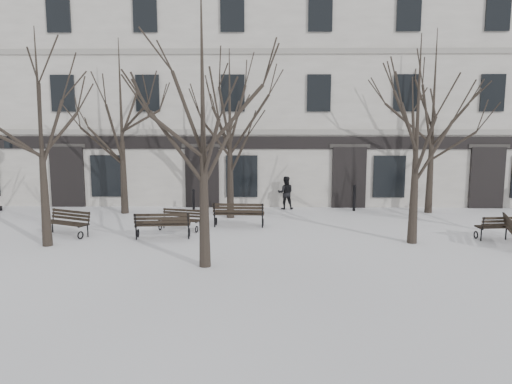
{
  "coord_description": "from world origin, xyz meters",
  "views": [
    {
      "loc": [
        -0.43,
        -15.68,
        4.28
      ],
      "look_at": [
        -0.82,
        3.0,
        1.48
      ],
      "focal_mm": 35.0,
      "sensor_mm": 36.0,
      "label": 1
    }
  ],
  "objects_px": {
    "tree_1": "(202,94)",
    "bench_3": "(67,222)",
    "bench_4": "(239,213)",
    "bench_0": "(180,219)",
    "bench_1": "(163,224)",
    "tree_0": "(39,112)",
    "lamp_post": "(0,168)",
    "bench_2": "(503,226)",
    "tree_2": "(418,115)"
  },
  "relations": [
    {
      "from": "lamp_post",
      "to": "bench_1",
      "type": "bearing_deg",
      "value": -31.5
    },
    {
      "from": "bench_0",
      "to": "bench_2",
      "type": "xyz_separation_m",
      "value": [
        11.62,
        -1.3,
        0.05
      ]
    },
    {
      "from": "bench_4",
      "to": "bench_2",
      "type": "bearing_deg",
      "value": 171.18
    },
    {
      "from": "tree_2",
      "to": "bench_3",
      "type": "bearing_deg",
      "value": 175.99
    },
    {
      "from": "tree_0",
      "to": "tree_2",
      "type": "distance_m",
      "value": 12.4
    },
    {
      "from": "bench_0",
      "to": "bench_3",
      "type": "bearing_deg",
      "value": -152.32
    },
    {
      "from": "tree_0",
      "to": "bench_4",
      "type": "distance_m",
      "value": 8.01
    },
    {
      "from": "bench_1",
      "to": "lamp_post",
      "type": "xyz_separation_m",
      "value": [
        -8.52,
        5.22,
        1.46
      ]
    },
    {
      "from": "lamp_post",
      "to": "tree_0",
      "type": "bearing_deg",
      "value": -52.42
    },
    {
      "from": "tree_2",
      "to": "bench_3",
      "type": "height_order",
      "value": "tree_2"
    },
    {
      "from": "tree_1",
      "to": "tree_2",
      "type": "distance_m",
      "value": 7.39
    },
    {
      "from": "tree_1",
      "to": "bench_3",
      "type": "bearing_deg",
      "value": 145.91
    },
    {
      "from": "bench_1",
      "to": "bench_4",
      "type": "bearing_deg",
      "value": -147.87
    },
    {
      "from": "tree_2",
      "to": "bench_0",
      "type": "height_order",
      "value": "tree_2"
    },
    {
      "from": "tree_2",
      "to": "bench_2",
      "type": "height_order",
      "value": "tree_2"
    },
    {
      "from": "bench_0",
      "to": "bench_1",
      "type": "distance_m",
      "value": 1.44
    },
    {
      "from": "bench_2",
      "to": "bench_4",
      "type": "height_order",
      "value": "bench_4"
    },
    {
      "from": "bench_3",
      "to": "tree_1",
      "type": "bearing_deg",
      "value": -10.61
    },
    {
      "from": "tree_1",
      "to": "lamp_post",
      "type": "relative_size",
      "value": 2.28
    },
    {
      "from": "bench_3",
      "to": "tree_0",
      "type": "bearing_deg",
      "value": -69.75
    },
    {
      "from": "tree_1",
      "to": "bench_1",
      "type": "relative_size",
      "value": 3.95
    },
    {
      "from": "tree_2",
      "to": "bench_4",
      "type": "xyz_separation_m",
      "value": [
        -6.1,
        2.41,
        -3.82
      ]
    },
    {
      "from": "bench_1",
      "to": "bench_2",
      "type": "distance_m",
      "value": 12.02
    },
    {
      "from": "tree_2",
      "to": "lamp_post",
      "type": "distance_m",
      "value": 18.28
    },
    {
      "from": "bench_3",
      "to": "bench_4",
      "type": "relative_size",
      "value": 0.94
    },
    {
      "from": "bench_2",
      "to": "lamp_post",
      "type": "distance_m",
      "value": 21.23
    },
    {
      "from": "tree_0",
      "to": "lamp_post",
      "type": "distance_m",
      "value": 8.31
    },
    {
      "from": "tree_0",
      "to": "lamp_post",
      "type": "bearing_deg",
      "value": 127.58
    },
    {
      "from": "bench_0",
      "to": "bench_3",
      "type": "distance_m",
      "value": 4.11
    },
    {
      "from": "bench_0",
      "to": "bench_1",
      "type": "bearing_deg",
      "value": -91.64
    },
    {
      "from": "tree_2",
      "to": "tree_1",
      "type": "bearing_deg",
      "value": -157.1
    },
    {
      "from": "tree_0",
      "to": "bench_1",
      "type": "bearing_deg",
      "value": 16.05
    },
    {
      "from": "bench_2",
      "to": "tree_2",
      "type": "bearing_deg",
      "value": 3.14
    },
    {
      "from": "bench_1",
      "to": "lamp_post",
      "type": "distance_m",
      "value": 10.1
    },
    {
      "from": "tree_1",
      "to": "bench_1",
      "type": "height_order",
      "value": "tree_1"
    },
    {
      "from": "bench_0",
      "to": "tree_0",
      "type": "bearing_deg",
      "value": -134.8
    },
    {
      "from": "tree_1",
      "to": "bench_4",
      "type": "xyz_separation_m",
      "value": [
        0.69,
        5.28,
        -4.37
      ]
    },
    {
      "from": "bench_3",
      "to": "bench_4",
      "type": "xyz_separation_m",
      "value": [
        6.2,
        1.55,
        0.05
      ]
    },
    {
      "from": "bench_1",
      "to": "tree_2",
      "type": "bearing_deg",
      "value": 172.05
    },
    {
      "from": "tree_0",
      "to": "lamp_post",
      "type": "height_order",
      "value": "tree_0"
    },
    {
      "from": "tree_1",
      "to": "bench_4",
      "type": "distance_m",
      "value": 6.89
    },
    {
      "from": "bench_3",
      "to": "lamp_post",
      "type": "bearing_deg",
      "value": 159.24
    },
    {
      "from": "bench_0",
      "to": "bench_1",
      "type": "height_order",
      "value": "bench_1"
    },
    {
      "from": "bench_1",
      "to": "bench_2",
      "type": "bearing_deg",
      "value": 175.26
    },
    {
      "from": "bench_0",
      "to": "tree_2",
      "type": "bearing_deg",
      "value": 2.05
    },
    {
      "from": "tree_0",
      "to": "bench_1",
      "type": "distance_m",
      "value": 5.5
    },
    {
      "from": "tree_0",
      "to": "bench_0",
      "type": "distance_m",
      "value": 6.23
    },
    {
      "from": "bench_1",
      "to": "bench_0",
      "type": "bearing_deg",
      "value": -111.09
    },
    {
      "from": "tree_0",
      "to": "lamp_post",
      "type": "relative_size",
      "value": 2.07
    },
    {
      "from": "bench_1",
      "to": "bench_3",
      "type": "height_order",
      "value": "bench_1"
    }
  ]
}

